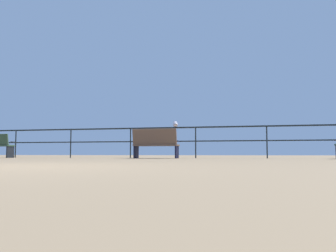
{
  "coord_description": "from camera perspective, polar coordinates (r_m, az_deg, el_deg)",
  "views": [
    {
      "loc": [
        2.98,
        -3.45,
        0.16
      ],
      "look_at": [
        0.32,
        7.98,
        1.1
      ],
      "focal_mm": 36.96,
      "sensor_mm": 36.0,
      "label": 1
    }
  ],
  "objects": [
    {
      "name": "pier_railing",
      "position": [
        12.31,
        -0.93,
        -1.5
      ],
      "size": [
        21.55,
        0.05,
        1.1
      ],
      "color": "black",
      "rests_on": "ground_plane"
    },
    {
      "name": "bench_near_left",
      "position": [
        11.51,
        -2.09,
        -2.78
      ],
      "size": [
        1.51,
        0.68,
        0.97
      ],
      "color": "brown",
      "rests_on": "ground_plane"
    },
    {
      "name": "seagull_on_rail",
      "position": [
        12.25,
        1.22,
        0.29
      ],
      "size": [
        0.25,
        0.45,
        0.22
      ],
      "color": "silver",
      "rests_on": "pier_railing"
    }
  ]
}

